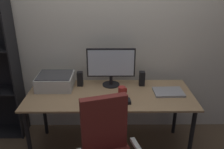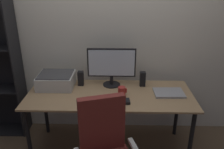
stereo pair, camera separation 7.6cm
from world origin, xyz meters
The scene contains 11 objects.
ground_plane centered at (0.00, 0.00, 0.00)m, with size 12.00×12.00×0.00m, color brown.
back_wall centered at (0.00, 0.53, 1.30)m, with size 6.40×0.10×2.60m, color silver.
desk centered at (0.00, 0.00, 0.66)m, with size 1.80×0.72×0.74m.
monitor centered at (0.01, 0.22, 0.99)m, with size 0.55×0.20×0.45m.
keyboard centered at (-0.02, -0.21, 0.75)m, with size 0.29×0.11×0.02m, color #B7BABC.
mouse centered at (0.18, -0.19, 0.76)m, with size 0.06×0.10×0.03m, color black.
coffee_mug centered at (0.13, -0.02, 0.78)m, with size 0.10×0.08×0.09m.
laptop centered at (0.64, 0.01, 0.75)m, with size 0.32×0.23×0.02m, color #99999E.
speaker_left centered at (-0.35, 0.21, 0.82)m, with size 0.06×0.07×0.17m, color black.
speaker_right centered at (0.37, 0.21, 0.82)m, with size 0.06×0.07×0.17m, color black.
printer centered at (-0.62, 0.16, 0.82)m, with size 0.40×0.34×0.16m.
Camera 2 is at (0.08, -2.25, 1.91)m, focal length 37.31 mm.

